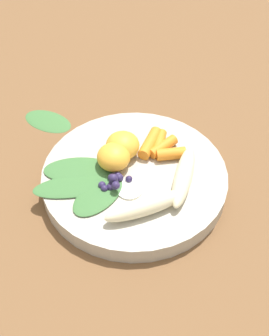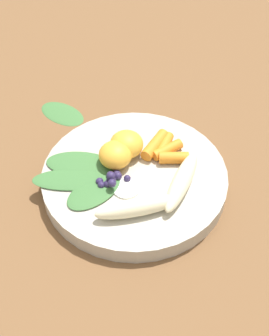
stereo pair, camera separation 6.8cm
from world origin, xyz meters
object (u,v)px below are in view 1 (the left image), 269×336
Objects in this scene: banana_peeled_right at (146,206)px; kale_leaf_stray at (48,120)px; orange_segment_near at (114,156)px; banana_peeled_left at (184,176)px; bowl at (134,179)px.

banana_peeled_right reaches higher than kale_leaf_stray.
banana_peeled_left is at bearing 95.79° from orange_segment_near.
banana_peeled_right is 0.29m from kale_leaf_stray.
kale_leaf_stray is at bearing 67.85° from banana_peeled_left.
bowl is 0.22m from kale_leaf_stray.
banana_peeled_left is 0.11m from orange_segment_near.
banana_peeled_right is 0.10m from orange_segment_near.
orange_segment_near reaches higher than banana_peeled_right.
orange_segment_near is at bearing -92.14° from bowl.
bowl is at bearing 89.68° from banana_peeled_left.
banana_peeled_left is at bearing 23.06° from banana_peeled_right.
orange_segment_near is (-0.00, -0.03, 0.03)m from bowl.
bowl is at bearing 80.20° from banana_peeled_right.
orange_segment_near is at bearing 95.47° from banana_peeled_right.
kale_leaf_stray is (-0.07, -0.17, -0.05)m from orange_segment_near.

